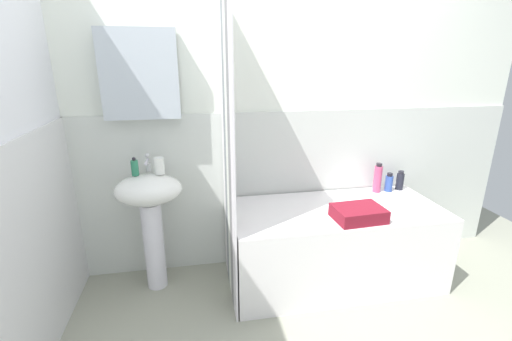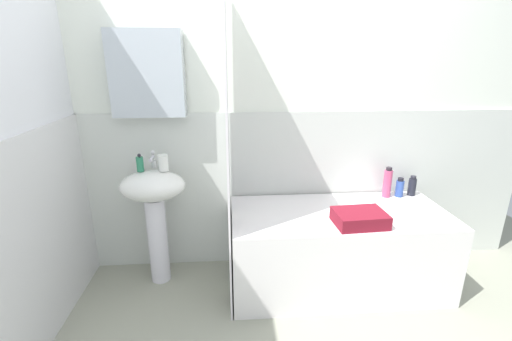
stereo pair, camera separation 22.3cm
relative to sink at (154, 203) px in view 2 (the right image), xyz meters
The scene contains 11 objects.
wall_back_tiled 1.11m from the sink, 13.86° to the left, with size 3.60×0.18×2.40m.
sink is the anchor object (origin of this frame).
faucet 0.30m from the sink, 90.00° to the left, with size 0.03×0.12×0.12m.
soap_dispenser 0.29m from the sink, 166.14° to the left, with size 0.05×0.05×0.12m.
toothbrush_cup 0.29m from the sink, 18.14° to the left, with size 0.07×0.07×0.11m, color white.
bathtub 1.32m from the sink, ahead, with size 1.47×0.67×0.57m, color white.
shower_curtain 0.66m from the sink, 15.57° to the right, with size 0.01×0.67×2.00m.
shampoo_bottle 1.91m from the sink, ahead, with size 0.06×0.06×0.15m.
conditioner_bottle 1.80m from the sink, ahead, with size 0.06×0.06×0.15m.
body_wash_bottle 1.71m from the sink, ahead, with size 0.06×0.06×0.23m.
towel_folded 1.38m from the sink, 14.21° to the right, with size 0.31×0.23×0.09m, color maroon.
Camera 2 is at (-0.48, -1.24, 1.57)m, focal length 24.44 mm.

